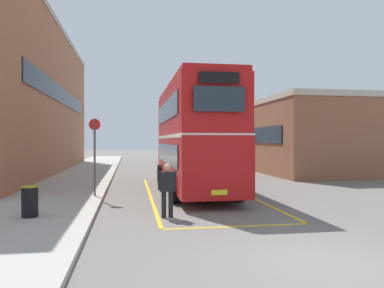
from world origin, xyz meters
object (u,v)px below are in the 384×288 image
Objects in this scene: single_deck_bus at (204,147)px; bus_stop_sign at (95,150)px; litter_bin at (30,201)px; double_decker_bus at (193,135)px; pedestrian_boarding at (167,187)px.

bus_stop_sign reaches higher than single_deck_bus.
bus_stop_sign reaches higher than litter_bin.
double_decker_bus is 20.22m from single_deck_bus.
double_decker_bus is 8.16m from litter_bin.
double_decker_bus reaches higher than bus_stop_sign.
single_deck_bus is 26.15m from pedestrian_boarding.
double_decker_bus is at bearing 45.14° from litter_bin.
litter_bin is at bearing 178.99° from pedestrian_boarding.
bus_stop_sign is at bearing -111.85° from single_deck_bus.
litter_bin is at bearing -111.67° from single_deck_bus.
pedestrian_boarding is (-6.21, -25.39, -0.72)m from single_deck_bus.
double_decker_bus is 4.59m from bus_stop_sign.
single_deck_bus reaches higher than pedestrian_boarding.
single_deck_bus is 27.27m from litter_bin.
litter_bin is at bearing -110.61° from bus_stop_sign.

